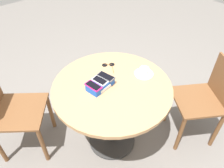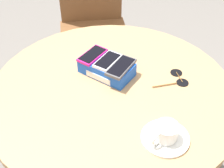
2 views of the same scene
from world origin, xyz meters
The scene contains 11 objects.
ground_plane centered at (0.00, 0.00, 0.00)m, with size 8.00×8.00×0.00m, color slate.
round_table centered at (0.00, 0.00, 0.58)m, with size 0.92×0.92×0.71m.
phone_box centered at (-0.08, 0.05, 0.74)m, with size 0.22×0.15×0.05m.
phone_magenta centered at (-0.14, 0.04, 0.77)m, with size 0.08×0.14×0.01m.
phone_white centered at (-0.07, 0.05, 0.77)m, with size 0.09×0.13×0.01m.
phone_gray centered at (-0.01, 0.06, 0.77)m, with size 0.09×0.15×0.01m.
saucer centered at (0.29, -0.06, 0.72)m, with size 0.15×0.15×0.01m, color white.
coffee_cup centered at (0.29, -0.06, 0.75)m, with size 0.07×0.10×0.05m.
sunglasses centered at (0.15, 0.22, 0.71)m, with size 0.10×0.16×0.01m.
chair_near_window centered at (0.68, -0.44, 0.44)m, with size 0.54×0.54×0.82m.
chair_far_side centered at (-0.66, 0.52, 0.45)m, with size 0.58×0.58×0.84m.
Camera 1 is at (-0.79, -0.94, 1.83)m, focal length 35.00 mm.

